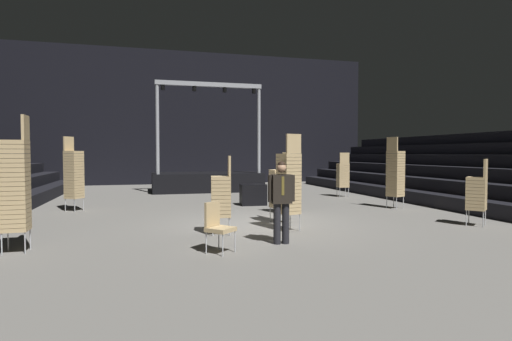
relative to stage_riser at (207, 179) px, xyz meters
name	(u,v)px	position (x,y,z in m)	size (l,w,h in m)	color
ground_plane	(260,225)	(0.00, -9.80, -0.62)	(22.00, 30.00, 0.10)	slate
arena_end_wall	(194,118)	(0.00, 5.20, 3.43)	(22.00, 0.30, 8.00)	black
bleacher_bank_right	(499,168)	(8.75, -8.80, 0.78)	(4.50, 24.00, 2.70)	black
stage_riser	(207,179)	(0.00, 0.00, 0.00)	(5.24, 2.71, 5.14)	black
man_with_tie	(281,197)	(-0.22, -12.25, 0.39)	(0.57, 0.26, 1.69)	black
chair_stack_front_left	(15,184)	(-5.23, -11.66, 0.71)	(0.45, 0.45, 2.56)	#B2B5BA
chair_stack_front_right	(343,175)	(5.23, -4.20, 0.37)	(0.49, 0.49, 1.88)	#B2B5BA
chair_stack_mid_left	(280,187)	(0.56, -9.79, 0.37)	(0.47, 0.47, 1.88)	#B2B5BA
chair_stack_mid_right	(395,173)	(5.21, -8.05, 0.63)	(0.57, 0.57, 2.39)	#B2B5BA
chair_stack_mid_centre	(286,184)	(1.31, -8.17, 0.33)	(0.53, 0.53, 1.79)	#B2B5BA
chair_stack_rear_left	(289,183)	(0.41, -10.92, 0.58)	(0.55, 0.55, 2.31)	#B2B5BA
chair_stack_rear_right	(74,174)	(-5.13, -5.92, 0.63)	(0.61, 0.61, 2.39)	#B2B5BA
chair_stack_rear_centre	(477,192)	(5.28, -11.52, 0.29)	(0.62, 0.62, 1.71)	#B2B5BA
chair_stack_aisle_left	(221,195)	(-1.23, -10.95, 0.33)	(0.50, 0.50, 1.79)	#B2B5BA
equipment_road_case	(253,195)	(0.81, -5.99, -0.19)	(0.90, 0.60, 0.75)	black
loose_chair_near_man	(218,224)	(-1.60, -12.65, -0.03)	(0.62, 0.62, 0.95)	#B2B5BA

